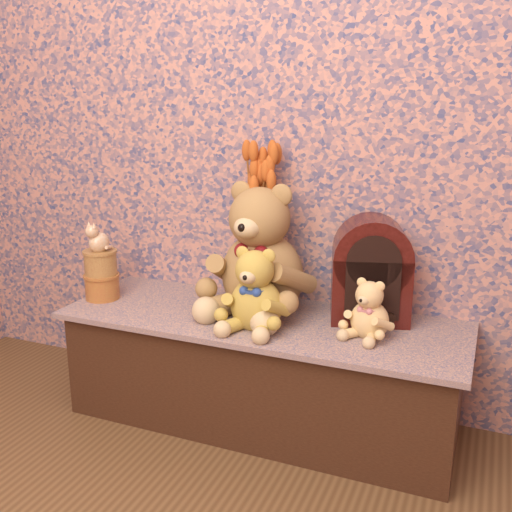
{
  "coord_description": "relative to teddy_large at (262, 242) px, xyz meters",
  "views": [
    {
      "loc": [
        0.74,
        -0.59,
        1.17
      ],
      "look_at": [
        0.0,
        1.2,
        0.65
      ],
      "focal_mm": 41.38,
      "sensor_mm": 36.0,
      "label": 1
    }
  ],
  "objects": [
    {
      "name": "display_shelf",
      "position": [
        0.03,
        -0.08,
        -0.46
      ],
      "size": [
        1.45,
        0.51,
        0.41
      ],
      "primitive_type": "cube",
      "color": "navy",
      "rests_on": "ground"
    },
    {
      "name": "teddy_large",
      "position": [
        0.0,
        0.0,
        0.0
      ],
      "size": [
        0.45,
        0.52,
        0.51
      ],
      "primitive_type": null,
      "rotation": [
        0.0,
        0.0,
        -0.09
      ],
      "color": "#97673A",
      "rests_on": "display_shelf"
    },
    {
      "name": "teddy_medium",
      "position": [
        0.05,
        -0.17,
        -0.1
      ],
      "size": [
        0.25,
        0.29,
        0.3
      ],
      "primitive_type": null,
      "rotation": [
        0.0,
        0.0,
        -0.02
      ],
      "color": "gold",
      "rests_on": "display_shelf"
    },
    {
      "name": "teddy_small",
      "position": [
        0.42,
        -0.11,
        -0.15
      ],
      "size": [
        0.22,
        0.24,
        0.21
      ],
      "primitive_type": null,
      "rotation": [
        0.0,
        0.0,
        -0.31
      ],
      "color": "#DDB569",
      "rests_on": "display_shelf"
    },
    {
      "name": "cathedral_radio",
      "position": [
        0.39,
        0.05,
        -0.07
      ],
      "size": [
        0.31,
        0.26,
        0.37
      ],
      "primitive_type": null,
      "rotation": [
        0.0,
        0.0,
        0.28
      ],
      "color": "#370D0A",
      "rests_on": "display_shelf"
    },
    {
      "name": "ceramic_vase",
      "position": [
        -0.03,
        0.06,
        -0.14
      ],
      "size": [
        0.17,
        0.17,
        0.22
      ],
      "primitive_type": "cylinder",
      "rotation": [
        0.0,
        0.0,
        0.3
      ],
      "color": "tan",
      "rests_on": "display_shelf"
    },
    {
      "name": "dried_stalks",
      "position": [
        -0.03,
        0.06,
        0.18
      ],
      "size": [
        0.26,
        0.26,
        0.43
      ],
      "primitive_type": null,
      "rotation": [
        0.0,
        0.0,
        -0.17
      ],
      "color": "#C1551E",
      "rests_on": "ceramic_vase"
    },
    {
      "name": "biscuit_tin_lower",
      "position": [
        -0.62,
        -0.13,
        -0.21
      ],
      "size": [
        0.17,
        0.17,
        0.1
      ],
      "primitive_type": "cylinder",
      "rotation": [
        0.0,
        0.0,
        -0.41
      ],
      "color": "gold",
      "rests_on": "display_shelf"
    },
    {
      "name": "biscuit_tin_upper",
      "position": [
        -0.62,
        -0.13,
        -0.11
      ],
      "size": [
        0.13,
        0.13,
        0.1
      ],
      "primitive_type": "cylinder",
      "rotation": [
        0.0,
        0.0,
        -0.09
      ],
      "color": "tan",
      "rests_on": "biscuit_tin_lower"
    },
    {
      "name": "cat_figurine",
      "position": [
        -0.62,
        -0.13,
        -0.0
      ],
      "size": [
        0.11,
        0.12,
        0.12
      ],
      "primitive_type": null,
      "rotation": [
        0.0,
        0.0,
        -0.29
      ],
      "color": "silver",
      "rests_on": "biscuit_tin_upper"
    }
  ]
}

